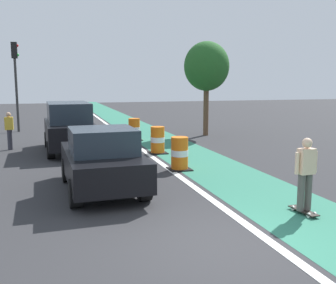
{
  "coord_description": "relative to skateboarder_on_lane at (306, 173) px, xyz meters",
  "views": [
    {
      "loc": [
        -2.84,
        -6.07,
        2.88
      ],
      "look_at": [
        0.52,
        5.09,
        1.1
      ],
      "focal_mm": 42.21,
      "sensor_mm": 36.0,
      "label": 1
    }
  ],
  "objects": [
    {
      "name": "ground_plane",
      "position": [
        -2.44,
        -1.09,
        -0.91
      ],
      "size": [
        100.0,
        100.0,
        0.0
      ],
      "primitive_type": "plane",
      "color": "#2D2D30"
    },
    {
      "name": "bike_lane_strip",
      "position": [
        -0.04,
        10.91,
        -0.91
      ],
      "size": [
        2.5,
        80.0,
        0.01
      ],
      "primitive_type": "cube",
      "color": "#2D755B",
      "rests_on": "ground"
    },
    {
      "name": "lane_divider_stripe",
      "position": [
        -1.54,
        10.91,
        -0.91
      ],
      "size": [
        0.2,
        80.0,
        0.01
      ],
      "primitive_type": "cube",
      "color": "silver",
      "rests_on": "ground"
    },
    {
      "name": "skateboarder_on_lane",
      "position": [
        0.0,
        0.0,
        0.0
      ],
      "size": [
        0.57,
        0.81,
        1.69
      ],
      "color": "black",
      "rests_on": "ground"
    },
    {
      "name": "parked_sedan_nearest",
      "position": [
        -4.0,
        3.14,
        -0.08
      ],
      "size": [
        2.01,
        4.15,
        1.7
      ],
      "color": "black",
      "rests_on": "ground"
    },
    {
      "name": "parked_suv_second",
      "position": [
        -4.53,
        9.61,
        0.12
      ],
      "size": [
        2.05,
        4.66,
        2.04
      ],
      "color": "black",
      "rests_on": "ground"
    },
    {
      "name": "traffic_barrel_front",
      "position": [
        -1.23,
        4.98,
        -0.38
      ],
      "size": [
        0.73,
        0.73,
        1.09
      ],
      "color": "orange",
      "rests_on": "ground"
    },
    {
      "name": "traffic_barrel_mid",
      "position": [
        -1.13,
        8.11,
        -0.38
      ],
      "size": [
        0.73,
        0.73,
        1.09
      ],
      "color": "orange",
      "rests_on": "ground"
    },
    {
      "name": "traffic_barrel_back",
      "position": [
        -1.29,
        11.94,
        -0.38
      ],
      "size": [
        0.73,
        0.73,
        1.09
      ],
      "color": "orange",
      "rests_on": "ground"
    },
    {
      "name": "traffic_light_corner",
      "position": [
        -7.03,
        17.24,
        2.59
      ],
      "size": [
        0.41,
        0.32,
        5.1
      ],
      "color": "#2D2D2D",
      "rests_on": "ground"
    },
    {
      "name": "pedestrian_crossing",
      "position": [
        -6.95,
        10.75,
        -0.05
      ],
      "size": [
        0.34,
        0.2,
        1.61
      ],
      "color": "#33333D",
      "rests_on": "ground"
    },
    {
      "name": "street_tree_sidewalk",
      "position": [
        2.81,
        12.63,
        2.76
      ],
      "size": [
        2.4,
        2.4,
        5.0
      ],
      "color": "brown",
      "rests_on": "ground"
    }
  ]
}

